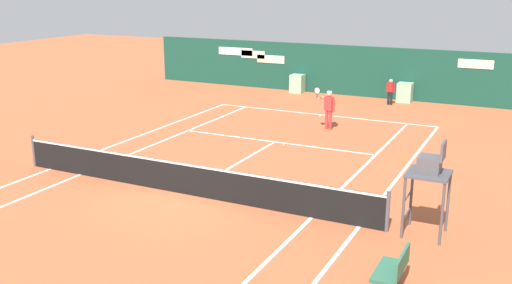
% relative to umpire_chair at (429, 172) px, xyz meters
% --- Properties ---
extents(ground_plane, '(80.00, 80.00, 0.01)m').
position_rel_umpire_chair_xyz_m(ground_plane, '(-6.88, 0.33, -1.62)').
color(ground_plane, '#B25633').
extents(tennis_net, '(12.10, 0.10, 1.07)m').
position_rel_umpire_chair_xyz_m(tennis_net, '(-6.88, -0.24, -1.12)').
color(tennis_net, '#4C4C51').
rests_on(tennis_net, ground_plane).
extents(sponsor_back_wall, '(25.00, 1.02, 2.70)m').
position_rel_umpire_chair_xyz_m(sponsor_back_wall, '(-6.90, 16.72, -0.33)').
color(sponsor_back_wall, '#144233').
rests_on(sponsor_back_wall, ground_plane).
extents(umpire_chair, '(1.00, 1.00, 2.42)m').
position_rel_umpire_chair_xyz_m(umpire_chair, '(0.00, 0.00, 0.00)').
color(umpire_chair, '#47474C').
rests_on(umpire_chair, ground_plane).
extents(player_bench, '(0.54, 1.11, 0.88)m').
position_rel_umpire_chair_xyz_m(player_bench, '(-0.07, -3.05, -1.12)').
color(player_bench, '#38383D').
rests_on(player_bench, ground_plane).
extents(player_on_baseline, '(0.78, 0.68, 1.86)m').
position_rel_umpire_chair_xyz_m(player_on_baseline, '(-5.70, 8.97, -0.64)').
color(player_on_baseline, red).
rests_on(player_on_baseline, ground_plane).
extents(ball_kid_right_post, '(0.43, 0.21, 1.31)m').
position_rel_umpire_chair_xyz_m(ball_kid_right_post, '(-4.59, 15.15, -0.87)').
color(ball_kid_right_post, black).
rests_on(ball_kid_right_post, ground_plane).
extents(tennis_ball_near_service_line, '(0.07, 0.07, 0.07)m').
position_rel_umpire_chair_xyz_m(tennis_ball_near_service_line, '(-6.31, 5.74, -1.59)').
color(tennis_ball_near_service_line, '#CCE033').
rests_on(tennis_ball_near_service_line, ground_plane).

